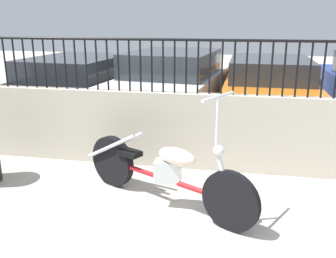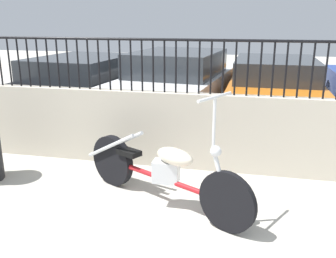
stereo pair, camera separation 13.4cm
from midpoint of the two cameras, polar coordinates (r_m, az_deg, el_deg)
low_wall at (r=5.06m, az=7.02°, el=-0.50°), size 9.06×0.18×1.04m
fence_railing at (r=4.87m, az=7.44°, el=10.63°), size 9.06×0.04×0.70m
motorcycle_red at (r=4.16m, az=-1.01°, el=-6.09°), size 2.10×1.20×1.33m
car_black at (r=8.28m, az=-11.82°, el=6.76°), size 2.28×4.71×1.23m
car_white at (r=7.76m, az=2.31°, el=6.89°), size 2.23×4.52×1.37m
car_orange at (r=8.04m, az=16.28°, el=6.17°), size 1.78×4.47×1.23m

